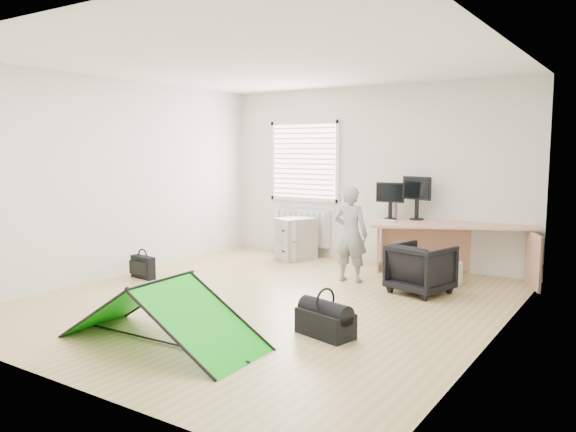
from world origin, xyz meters
The scene contains 18 objects.
ground centered at (0.00, 0.00, 0.00)m, with size 5.50×5.50×0.00m, color tan.
back_wall centered at (0.00, 2.75, 1.35)m, with size 5.00×0.02×2.70m, color silver.
window centered at (-1.20, 2.71, 1.55)m, with size 1.20×0.06×1.20m, color silver.
radiator centered at (-1.20, 2.67, 0.45)m, with size 1.00×0.12×0.60m, color silver.
desk centered at (1.37, 2.36, 0.37)m, with size 2.16×0.69×0.74m, color tan.
filing_cabinet centered at (-1.07, 2.26, 0.33)m, with size 0.43×0.57×0.66m, color #9DA1A2.
monitor_left centered at (0.49, 2.34, 0.93)m, with size 0.41×0.09×0.39m, color black.
monitor_right centered at (0.82, 2.52, 0.97)m, with size 0.48×0.10×0.46m, color black.
keyboard centered at (0.48, 2.14, 0.75)m, with size 0.39×0.13×0.02m, color beige.
thermos centered at (0.49, 2.53, 0.85)m, with size 0.06×0.06×0.22m, color #BA6881.
office_chair centered at (1.35, 1.30, 0.30)m, with size 0.65×0.67×0.61m, color black.
person centered at (0.35, 1.37, 0.64)m, with size 0.46×0.30×1.27m, color gray.
kite centered at (0.04, -1.71, 0.29)m, with size 1.89×0.83×0.59m, color #11BA13, non-canonical shape.
storage_crate centered at (1.39, 1.85, 0.15)m, with size 0.53×0.37×0.30m, color white.
tote_bag centered at (-1.40, 2.53, 0.17)m, with size 0.28×0.12×0.34m, color teal.
laptop_bag centered at (-2.09, -0.01, 0.15)m, with size 0.41×0.12×0.31m, color black.
white_box centered at (-1.46, -0.71, 0.05)m, with size 0.11×0.11×0.11m, color silver.
duffel_bag centered at (1.15, -0.72, 0.12)m, with size 0.55×0.28×0.24m, color black.
Camera 1 is at (3.67, -5.19, 1.75)m, focal length 35.00 mm.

